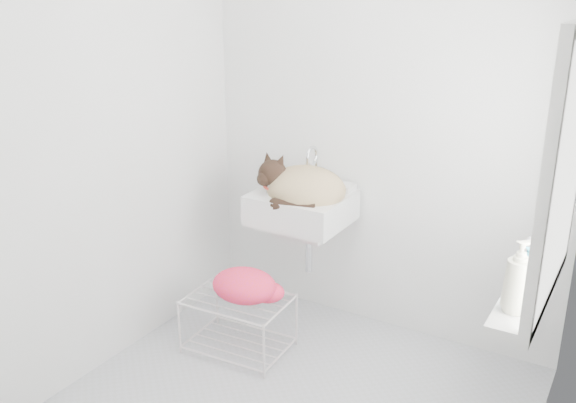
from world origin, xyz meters
The scene contains 14 objects.
back_wall centered at (0.00, 1.00, 1.25)m, with size 2.20×0.02×2.50m, color white.
right_wall centered at (1.10, 0.00, 1.25)m, with size 0.02×2.00×2.50m, color white.
left_wall centered at (-1.10, 0.00, 1.25)m, with size 0.02×2.00×2.50m, color white.
window_glass centered at (1.09, 0.20, 1.35)m, with size 0.01×0.80×1.00m, color white.
window_frame centered at (1.07, 0.20, 1.35)m, with size 0.04×0.90×1.10m, color white.
windowsill centered at (1.01, 0.20, 0.83)m, with size 0.16×0.88×0.04m, color white.
sink centered at (-0.38, 0.74, 0.85)m, with size 0.54×0.47×0.22m, color white.
faucet centered at (-0.38, 0.92, 0.99)m, with size 0.20×0.14×0.20m, color silver, non-canonical shape.
cat centered at (-0.37, 0.72, 0.89)m, with size 0.50×0.40×0.31m.
wire_rack centered at (-0.53, 0.28, 0.15)m, with size 0.55×0.39×0.33m, color silver.
towel centered at (-0.49, 0.30, 0.36)m, with size 0.39×0.27×0.16m, color #F23300.
bottle_a centered at (1.00, -0.07, 0.85)m, with size 0.09×0.09×0.24m, color beige.
bottle_b centered at (1.00, 0.11, 0.85)m, with size 0.08×0.09×0.19m, color teal.
bottle_c centered at (1.00, 0.41, 0.85)m, with size 0.15×0.15×0.19m, color white.
Camera 1 is at (1.33, -2.29, 2.01)m, focal length 39.03 mm.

